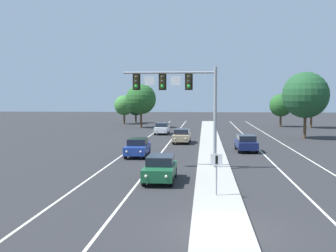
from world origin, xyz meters
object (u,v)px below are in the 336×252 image
at_px(tree_far_left_a, 124,105).
at_px(tree_far_left_b, 136,107).
at_px(car_receding_navy, 246,143).
at_px(tree_far_right_c, 281,105).
at_px(tree_far_left_c, 141,99).
at_px(tree_far_right_b, 306,95).
at_px(car_oncoming_tan, 182,136).
at_px(car_oncoming_white, 162,128).
at_px(car_oncoming_green, 160,168).
at_px(car_oncoming_blue, 138,147).
at_px(median_sign_post, 216,168).
at_px(overhead_signal_mast, 182,93).
at_px(tree_far_right_a, 312,96).

relative_size(tree_far_left_a, tree_far_left_b, 1.14).
height_order(car_receding_navy, tree_far_right_c, tree_far_right_c).
xyz_separation_m(tree_far_left_c, tree_far_right_b, (23.25, -17.02, 0.59)).
xyz_separation_m(car_oncoming_tan, car_oncoming_white, (-3.38, 11.26, 0.00)).
relative_size(car_oncoming_green, tree_far_right_c, 0.78).
bearing_deg(car_oncoming_blue, median_sign_post, -66.49).
height_order(median_sign_post, car_receding_navy, median_sign_post).
height_order(car_oncoming_white, tree_far_left_b, tree_far_left_b).
relative_size(overhead_signal_mast, car_receding_navy, 1.60).
distance_m(overhead_signal_mast, tree_far_right_b, 27.51).
height_order(car_oncoming_green, tree_far_right_a, tree_far_right_a).
height_order(car_oncoming_blue, tree_far_right_a, tree_far_right_a).
xyz_separation_m(car_oncoming_blue, tree_far_right_b, (18.33, 17.68, 4.62)).
bearing_deg(car_receding_navy, tree_far_right_a, 66.65).
xyz_separation_m(overhead_signal_mast, tree_far_right_a, (19.46, 42.45, -0.19)).
distance_m(car_oncoming_green, tree_far_right_a, 51.67).
bearing_deg(tree_far_right_b, car_oncoming_blue, -136.04).
bearing_deg(median_sign_post, car_oncoming_white, 99.98).
relative_size(overhead_signal_mast, car_oncoming_blue, 1.61).
relative_size(tree_far_left_c, tree_far_left_b, 1.53).
relative_size(tree_far_right_c, tree_far_left_b, 1.19).
bearing_deg(tree_far_right_a, car_oncoming_tan, -129.01).
bearing_deg(median_sign_post, tree_far_left_c, 102.93).
xyz_separation_m(tree_far_right_a, tree_far_right_b, (-5.36, -18.84, 0.16)).
bearing_deg(median_sign_post, car_oncoming_green, 128.80).
bearing_deg(tree_far_right_c, tree_far_left_c, -169.53).
bearing_deg(tree_far_right_a, median_sign_post, -108.56).
xyz_separation_m(median_sign_post, tree_far_right_a, (17.24, 51.34, 3.70)).
relative_size(car_oncoming_tan, tree_far_left_a, 0.81).
bearing_deg(car_oncoming_white, tree_far_right_b, -14.78).
distance_m(car_oncoming_green, car_oncoming_tan, 21.97).
relative_size(median_sign_post, tree_far_left_b, 0.45).
distance_m(tree_far_right_c, tree_far_left_c, 24.45).
height_order(car_oncoming_tan, tree_far_right_c, tree_far_right_c).
height_order(median_sign_post, car_oncoming_white, median_sign_post).
distance_m(car_oncoming_white, tree_far_left_b, 26.31).
height_order(median_sign_post, tree_far_left_c, tree_far_left_c).
bearing_deg(tree_far_left_b, tree_far_right_c, -17.32).
xyz_separation_m(tree_far_right_c, tree_far_left_b, (-27.02, 8.42, -0.60)).
relative_size(car_oncoming_green, tree_far_right_a, 0.55).
xyz_separation_m(car_oncoming_blue, car_receding_navy, (9.79, 4.34, 0.00)).
bearing_deg(tree_far_right_c, car_oncoming_white, -139.20).
height_order(tree_far_right_a, tree_far_right_c, tree_far_right_a).
xyz_separation_m(car_oncoming_tan, tree_far_right_c, (15.84, 27.85, 2.93)).
bearing_deg(median_sign_post, overhead_signal_mast, 104.05).
relative_size(car_oncoming_blue, tree_far_left_a, 0.81).
relative_size(overhead_signal_mast, tree_far_right_b, 0.86).
distance_m(median_sign_post, tree_far_right_c, 55.47).
bearing_deg(tree_far_left_c, tree_far_left_a, 116.62).
distance_m(median_sign_post, tree_far_left_b, 64.04).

